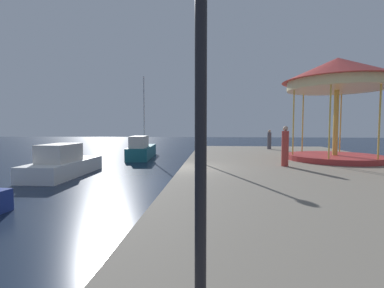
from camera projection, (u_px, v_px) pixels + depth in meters
ground_plane at (181, 183)px, 13.14m from camera, size 120.00×120.00×0.00m
quay_dock at (311, 177)px, 12.63m from camera, size 12.25×29.28×0.80m
motorboat_white at (63, 164)px, 15.14m from camera, size 2.13×5.51×1.81m
sailboat_teal at (142, 150)px, 23.72m from camera, size 2.38×6.60×7.42m
carousel at (337, 83)px, 15.57m from camera, size 6.13×6.13×5.93m
lamp_post_near_edge at (201, 45)px, 2.61m from camera, size 0.36×0.36×3.96m
lamp_post_mid_promenade at (201, 106)px, 14.28m from camera, size 0.36×0.36×4.48m
bollard_south at (197, 158)px, 15.24m from camera, size 0.24×0.24×0.40m
bollard_center at (198, 151)px, 19.64m from camera, size 0.24×0.24×0.40m
bollard_north at (197, 156)px, 16.34m from camera, size 0.24×0.24×0.40m
person_mid_promenade at (269, 140)px, 23.72m from camera, size 0.34×0.34×1.70m
person_far_corner at (285, 147)px, 13.30m from camera, size 0.34×0.34×1.99m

